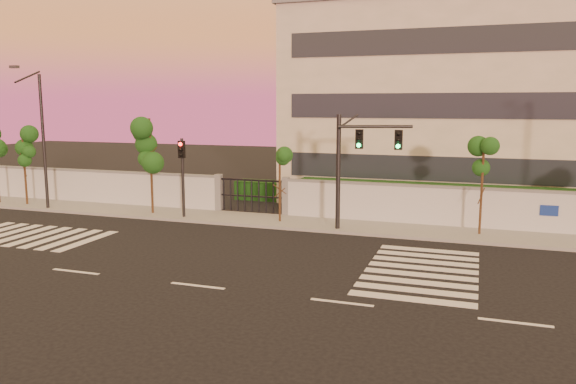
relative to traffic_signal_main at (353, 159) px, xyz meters
name	(u,v)px	position (x,y,z in m)	size (l,w,h in m)	color
ground	(198,286)	(-3.19, -9.56, -3.55)	(120.00, 120.00, 0.00)	black
sidewalk	(295,223)	(-3.19, 0.94, -3.47)	(60.00, 3.00, 0.15)	gray
perimeter_wall	(305,199)	(-3.09, 2.44, -2.48)	(60.00, 0.36, 2.20)	silver
hedge_row	(337,197)	(-2.03, 5.18, -2.73)	(41.00, 4.25, 1.80)	black
institutional_building	(485,103)	(5.81, 12.42, 2.61)	(24.40, 12.40, 12.25)	#BBB69E
road_markings	(207,254)	(-4.77, -5.80, -3.54)	(57.00, 7.62, 0.02)	silver
street_tree_b	(24,149)	(-19.99, 0.52, -0.12)	(1.55, 1.24, 4.65)	#382314
street_tree_c	(151,144)	(-11.29, 0.53, 0.38)	(1.58, 1.26, 5.33)	#382314
street_tree_d	(280,170)	(-3.89, 0.71, -0.75)	(1.34, 1.07, 3.80)	#382314
street_tree_e	(483,166)	(5.81, 1.03, -0.24)	(1.42, 1.13, 4.49)	#382314
traffic_signal_main	(353,159)	(0.00, 0.00, 0.00)	(3.48, 1.25, 5.61)	black
traffic_signal_secondary	(182,168)	(-9.16, 0.12, -0.81)	(0.34, 0.33, 4.32)	black
streetlight_west	(41,135)	(-17.93, -0.27, 0.84)	(0.48, 1.95, 8.11)	black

